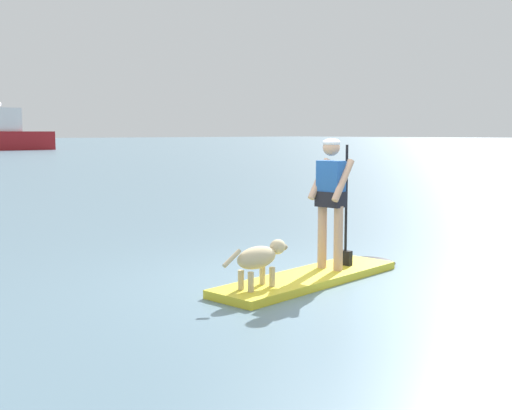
# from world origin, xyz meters

# --- Properties ---
(ground_plane) EXTENTS (400.00, 400.00, 0.00)m
(ground_plane) POSITION_xyz_m (0.00, 0.00, 0.00)
(ground_plane) COLOR slate
(paddleboard) EXTENTS (3.24, 1.05, 0.10)m
(paddleboard) POSITION_xyz_m (0.22, 0.02, 0.05)
(paddleboard) COLOR yellow
(paddleboard) RESTS_ON ground_plane
(person_paddler) EXTENTS (0.63, 0.51, 1.71)m
(person_paddler) POSITION_xyz_m (0.47, 0.05, 1.09)
(person_paddler) COLOR tan
(person_paddler) RESTS_ON paddleboard
(dog) EXTENTS (1.07, 0.28, 0.52)m
(dog) POSITION_xyz_m (-0.90, -0.09, 0.44)
(dog) COLOR #CCB78C
(dog) RESTS_ON paddleboard
(moored_boat_port) EXTENTS (9.77, 3.74, 5.08)m
(moored_boat_port) POSITION_xyz_m (19.32, 63.29, 1.66)
(moored_boat_port) COLOR maroon
(moored_boat_port) RESTS_ON ground_plane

